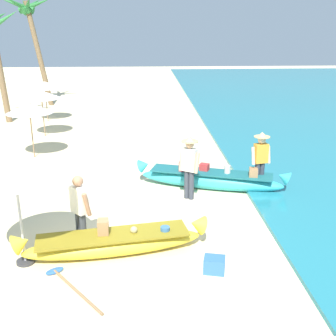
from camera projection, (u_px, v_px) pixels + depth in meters
name	position (u px, v px, depth m)	size (l,w,h in m)	color
ground_plane	(133.00, 231.00, 9.53)	(80.00, 80.00, 0.00)	beige
boat_yellow_foreground	(114.00, 242.00, 8.53)	(3.96, 1.29, 0.74)	yellow
boat_cyan_midground	(211.00, 179.00, 11.94)	(4.29, 1.88, 0.77)	#33B2BC
person_vendor_hatted	(189.00, 163.00, 11.01)	(0.57, 0.47, 1.74)	#333842
person_tourist_customer	(80.00, 208.00, 8.62)	(0.52, 0.53, 1.58)	#333842
person_vendor_assistant	(261.00, 158.00, 11.50)	(0.58, 0.44, 1.72)	#333842
patio_umbrella_large	(14.00, 166.00, 7.61)	(1.94, 1.94, 2.25)	#B7B7BC
parasol_row_0	(29.00, 108.00, 14.34)	(1.60, 1.60, 1.91)	#8E6B47
parasol_row_1	(41.00, 95.00, 17.20)	(1.60, 1.60, 1.91)	#8E6B47
parasol_row_2	(45.00, 85.00, 19.98)	(1.60, 1.60, 1.91)	#8E6B47
palm_tree_tall_inland	(29.00, 17.00, 23.05)	(3.04, 2.63, 6.05)	brown
cooler_box	(214.00, 265.00, 7.92)	(0.40, 0.31, 0.30)	blue
paddle	(69.00, 284.00, 7.55)	(1.25, 1.53, 0.05)	#8E6B47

